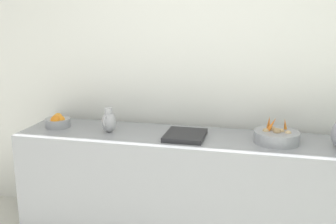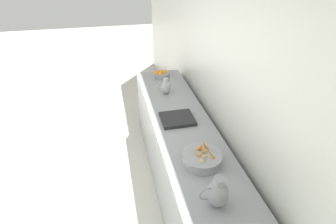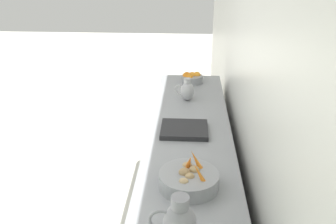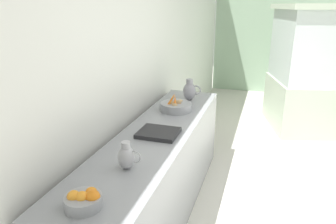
% 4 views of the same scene
% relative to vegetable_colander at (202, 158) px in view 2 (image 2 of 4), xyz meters
% --- Properties ---
extents(ground_plane, '(16.07, 16.07, 0.00)m').
position_rel_vegetable_colander_xyz_m(ground_plane, '(1.54, -0.51, -0.94)').
color(ground_plane, beige).
extents(tile_wall_left, '(0.10, 9.06, 3.00)m').
position_rel_vegetable_colander_xyz_m(tile_wall_left, '(-0.41, -0.10, 0.56)').
color(tile_wall_left, silver).
rests_on(tile_wall_left, ground_plane).
extents(prep_counter, '(0.61, 2.83, 0.89)m').
position_rel_vegetable_colander_xyz_m(prep_counter, '(0.00, -0.60, -0.49)').
color(prep_counter, gray).
rests_on(prep_counter, ground_plane).
extents(vegetable_colander, '(0.33, 0.33, 0.20)m').
position_rel_vegetable_colander_xyz_m(vegetable_colander, '(0.00, 0.00, 0.00)').
color(vegetable_colander, gray).
rests_on(vegetable_colander, prep_counter).
extents(orange_bowl, '(0.21, 0.21, 0.11)m').
position_rel_vegetable_colander_xyz_m(orange_bowl, '(-0.01, -1.78, -0.00)').
color(orange_bowl, gray).
rests_on(orange_bowl, prep_counter).
extents(metal_pitcher_tall, '(0.21, 0.15, 0.25)m').
position_rel_vegetable_colander_xyz_m(metal_pitcher_tall, '(0.04, 0.44, 0.07)').
color(metal_pitcher_tall, gray).
rests_on(metal_pitcher_tall, prep_counter).
extents(metal_pitcher_short, '(0.17, 0.12, 0.20)m').
position_rel_vegetable_colander_xyz_m(metal_pitcher_short, '(0.03, -1.31, 0.04)').
color(metal_pitcher_short, '#A3A3A8').
rests_on(metal_pitcher_short, prep_counter).
extents(counter_sink_basin, '(0.34, 0.30, 0.04)m').
position_rel_vegetable_colander_xyz_m(counter_sink_basin, '(0.04, -0.68, -0.03)').
color(counter_sink_basin, '#232326').
rests_on(counter_sink_basin, prep_counter).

